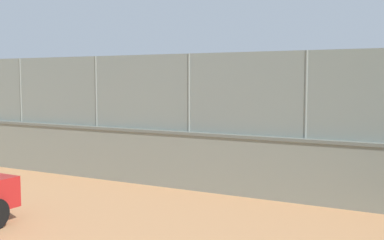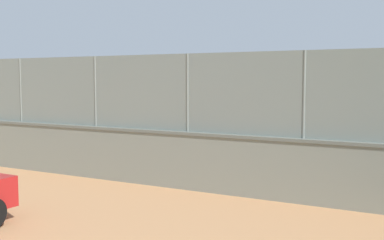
{
  "view_description": "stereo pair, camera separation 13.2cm",
  "coord_description": "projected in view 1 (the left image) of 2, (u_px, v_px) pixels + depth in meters",
  "views": [
    {
      "loc": [
        -5.13,
        21.04,
        2.94
      ],
      "look_at": [
        3.58,
        5.41,
        1.42
      ],
      "focal_mm": 45.18,
      "sensor_mm": 36.0,
      "label": 1
    },
    {
      "loc": [
        -5.24,
        20.97,
        2.94
      ],
      "look_at": [
        3.58,
        5.41,
        1.42
      ],
      "focal_mm": 45.18,
      "sensor_mm": 36.0,
      "label": 2
    }
  ],
  "objects": [
    {
      "name": "player_at_service_line",
      "position": [
        315.0,
        125.0,
        20.53
      ],
      "size": [
        0.85,
        0.98,
        1.66
      ],
      "color": "black",
      "rests_on": "ground_plane"
    },
    {
      "name": "ground_plane",
      "position": [
        324.0,
        147.0,
        21.05
      ],
      "size": [
        260.0,
        260.0,
        0.0
      ],
      "primitive_type": "plane",
      "color": "tan"
    },
    {
      "name": "fence_panel_on_wall",
      "position": [
        140.0,
        92.0,
        13.53
      ],
      "size": [
        21.96,
        0.41,
        2.07
      ],
      "color": "gray",
      "rests_on": "perimeter_wall"
    },
    {
      "name": "perimeter_wall",
      "position": [
        141.0,
        155.0,
        13.68
      ],
      "size": [
        22.35,
        0.8,
        1.55
      ],
      "color": "gray",
      "rests_on": "ground_plane"
    },
    {
      "name": "player_crossing_court",
      "position": [
        152.0,
        130.0,
        19.74
      ],
      "size": [
        0.94,
        0.71,
        1.49
      ],
      "color": "black",
      "rests_on": "ground_plane"
    },
    {
      "name": "courtside_bench",
      "position": [
        156.0,
        155.0,
        15.75
      ],
      "size": [
        1.61,
        0.4,
        0.87
      ],
      "color": "brown",
      "rests_on": "ground_plane"
    },
    {
      "name": "player_baseline_waiting",
      "position": [
        197.0,
        122.0,
        22.9
      ],
      "size": [
        0.67,
        1.06,
        1.52
      ],
      "color": "navy",
      "rests_on": "ground_plane"
    },
    {
      "name": "sports_ball",
      "position": [
        271.0,
        128.0,
        19.27
      ],
      "size": [
        0.09,
        0.09,
        0.09
      ],
      "primitive_type": "sphere",
      "color": "#3399D8"
    }
  ]
}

